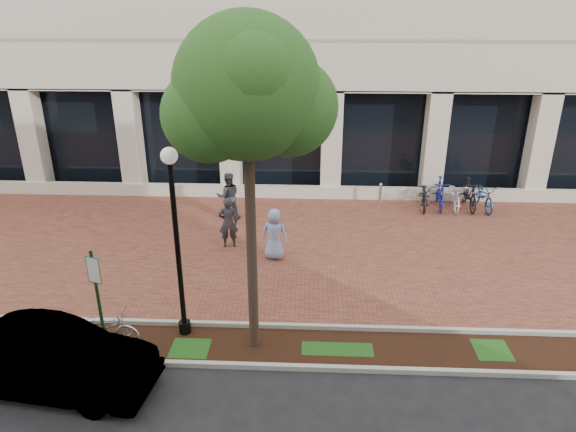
{
  "coord_description": "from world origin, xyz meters",
  "views": [
    {
      "loc": [
        1.21,
        -14.85,
        7.22
      ],
      "look_at": [
        0.56,
        -0.8,
        1.39
      ],
      "focal_mm": 32.0,
      "sensor_mm": 36.0,
      "label": 1
    }
  ],
  "objects_px": {
    "pedestrian_mid": "(228,196)",
    "sedan_near_curb": "(52,360)",
    "bike_rack_cluster": "(454,195)",
    "parking_sign": "(96,289)",
    "locked_bicycle": "(104,327)",
    "street_tree": "(249,97)",
    "lamppost": "(176,235)",
    "pedestrian_left": "(228,223)",
    "bollard": "(380,195)",
    "pedestrian_right": "(274,234)"
  },
  "relations": [
    {
      "from": "parking_sign",
      "to": "lamppost",
      "type": "distance_m",
      "value": 2.04
    },
    {
      "from": "street_tree",
      "to": "pedestrian_left",
      "type": "bearing_deg",
      "value": 105.49
    },
    {
      "from": "parking_sign",
      "to": "pedestrian_right",
      "type": "height_order",
      "value": "parking_sign"
    },
    {
      "from": "pedestrian_left",
      "to": "pedestrian_right",
      "type": "xyz_separation_m",
      "value": [
        1.52,
        -0.74,
        -0.03
      ]
    },
    {
      "from": "lamppost",
      "to": "street_tree",
      "type": "xyz_separation_m",
      "value": [
        1.74,
        -0.36,
        3.05
      ]
    },
    {
      "from": "pedestrian_right",
      "to": "bike_rack_cluster",
      "type": "relative_size",
      "value": 0.52
    },
    {
      "from": "lamppost",
      "to": "pedestrian_left",
      "type": "bearing_deg",
      "value": 85.95
    },
    {
      "from": "parking_sign",
      "to": "street_tree",
      "type": "relative_size",
      "value": 0.34
    },
    {
      "from": "lamppost",
      "to": "locked_bicycle",
      "type": "distance_m",
      "value": 2.75
    },
    {
      "from": "pedestrian_mid",
      "to": "sedan_near_curb",
      "type": "height_order",
      "value": "pedestrian_mid"
    },
    {
      "from": "pedestrian_mid",
      "to": "sedan_near_curb",
      "type": "relative_size",
      "value": 0.42
    },
    {
      "from": "street_tree",
      "to": "sedan_near_curb",
      "type": "distance_m",
      "value": 6.48
    },
    {
      "from": "parking_sign",
      "to": "sedan_near_curb",
      "type": "xyz_separation_m",
      "value": [
        -0.52,
        -1.28,
        -0.89
      ]
    },
    {
      "from": "locked_bicycle",
      "to": "sedan_near_curb",
      "type": "xyz_separation_m",
      "value": [
        -0.46,
        -1.47,
        0.22
      ]
    },
    {
      "from": "street_tree",
      "to": "pedestrian_mid",
      "type": "height_order",
      "value": "street_tree"
    },
    {
      "from": "lamppost",
      "to": "bollard",
      "type": "height_order",
      "value": "lamppost"
    },
    {
      "from": "parking_sign",
      "to": "pedestrian_left",
      "type": "relative_size",
      "value": 1.48
    },
    {
      "from": "pedestrian_mid",
      "to": "bollard",
      "type": "relative_size",
      "value": 1.77
    },
    {
      "from": "parking_sign",
      "to": "street_tree",
      "type": "bearing_deg",
      "value": 23.63
    },
    {
      "from": "parking_sign",
      "to": "sedan_near_curb",
      "type": "relative_size",
      "value": 0.6
    },
    {
      "from": "pedestrian_left",
      "to": "bollard",
      "type": "bearing_deg",
      "value": -154.72
    },
    {
      "from": "locked_bicycle",
      "to": "pedestrian_mid",
      "type": "relative_size",
      "value": 1.0
    },
    {
      "from": "lamppost",
      "to": "pedestrian_left",
      "type": "distance_m",
      "value": 5.02
    },
    {
      "from": "bollard",
      "to": "sedan_near_curb",
      "type": "distance_m",
      "value": 12.93
    },
    {
      "from": "lamppost",
      "to": "sedan_near_curb",
      "type": "distance_m",
      "value": 3.48
    },
    {
      "from": "pedestrian_mid",
      "to": "bollard",
      "type": "height_order",
      "value": "pedestrian_mid"
    },
    {
      "from": "lamppost",
      "to": "sedan_near_curb",
      "type": "height_order",
      "value": "lamppost"
    },
    {
      "from": "pedestrian_left",
      "to": "sedan_near_curb",
      "type": "bearing_deg",
      "value": 59.68
    },
    {
      "from": "locked_bicycle",
      "to": "bollard",
      "type": "xyz_separation_m",
      "value": [
        7.27,
        8.9,
        0.04
      ]
    },
    {
      "from": "locked_bicycle",
      "to": "bike_rack_cluster",
      "type": "bearing_deg",
      "value": -40.7
    },
    {
      "from": "pedestrian_left",
      "to": "bollard",
      "type": "distance_m",
      "value": 6.4
    },
    {
      "from": "pedestrian_right",
      "to": "lamppost",
      "type": "bearing_deg",
      "value": 72.31
    },
    {
      "from": "parking_sign",
      "to": "sedan_near_curb",
      "type": "distance_m",
      "value": 1.64
    },
    {
      "from": "locked_bicycle",
      "to": "bike_rack_cluster",
      "type": "height_order",
      "value": "bike_rack_cluster"
    },
    {
      "from": "locked_bicycle",
      "to": "street_tree",
      "type": "bearing_deg",
      "value": -79.73
    },
    {
      "from": "sedan_near_curb",
      "to": "locked_bicycle",
      "type": "bearing_deg",
      "value": -10.01
    },
    {
      "from": "street_tree",
      "to": "pedestrian_left",
      "type": "distance_m",
      "value": 7.09
    },
    {
      "from": "pedestrian_mid",
      "to": "sedan_near_curb",
      "type": "xyz_separation_m",
      "value": [
        -2.15,
        -8.98,
        -0.19
      ]
    },
    {
      "from": "parking_sign",
      "to": "pedestrian_mid",
      "type": "bearing_deg",
      "value": 95.87
    },
    {
      "from": "parking_sign",
      "to": "pedestrian_mid",
      "type": "relative_size",
      "value": 1.42
    },
    {
      "from": "pedestrian_mid",
      "to": "lamppost",
      "type": "bearing_deg",
      "value": 75.78
    },
    {
      "from": "bike_rack_cluster",
      "to": "pedestrian_mid",
      "type": "bearing_deg",
      "value": -167.05
    },
    {
      "from": "bike_rack_cluster",
      "to": "sedan_near_curb",
      "type": "relative_size",
      "value": 0.75
    },
    {
      "from": "street_tree",
      "to": "locked_bicycle",
      "type": "xyz_separation_m",
      "value": [
        -3.44,
        -0.16,
        -5.14
      ]
    },
    {
      "from": "parking_sign",
      "to": "sedan_near_curb",
      "type": "height_order",
      "value": "parking_sign"
    },
    {
      "from": "pedestrian_mid",
      "to": "sedan_near_curb",
      "type": "bearing_deg",
      "value": 62.18
    },
    {
      "from": "parking_sign",
      "to": "pedestrian_left",
      "type": "bearing_deg",
      "value": 87.74
    },
    {
      "from": "street_tree",
      "to": "bike_rack_cluster",
      "type": "xyz_separation_m",
      "value": [
        6.62,
        8.8,
        -5.05
      ]
    },
    {
      "from": "pedestrian_right",
      "to": "pedestrian_left",
      "type": "bearing_deg",
      "value": -18.69
    },
    {
      "from": "pedestrian_left",
      "to": "sedan_near_curb",
      "type": "relative_size",
      "value": 0.4
    }
  ]
}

